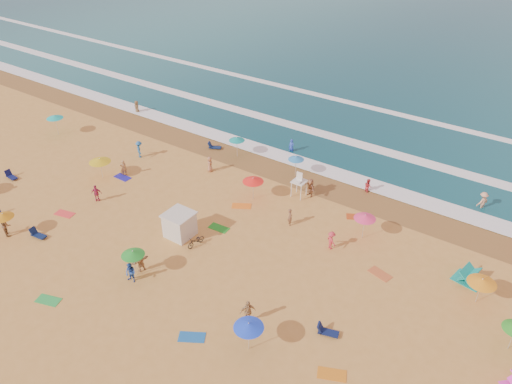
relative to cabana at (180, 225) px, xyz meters
The scene contains 13 objects.
ground 1.38m from the cabana, 106.62° to the left, with size 220.00×220.00×0.00m, color gold.
ocean 84.91m from the cabana, 90.18° to the left, with size 220.00×140.00×0.18m, color #0C4756.
wet_sand 13.45m from the cabana, 91.16° to the left, with size 220.00×220.00×0.00m, color olive.
surf_foam 22.25m from the cabana, 90.70° to the left, with size 200.00×18.70×0.05m.
cabana is the anchor object (origin of this frame).
cabana_roof 1.06m from the cabana, 90.00° to the left, with size 2.20×2.20×0.12m, color silver.
bicycle 2.00m from the cabana, ahead, with size 0.58×1.67×0.88m, color black.
lifeguard_stand 11.59m from the cabana, 64.78° to the left, with size 1.20×1.20×2.10m, color white, non-canonical shape.
beach_umbrellas 2.32m from the cabana, 20.82° to the left, with size 56.66×31.82×0.69m.
loungers 4.78m from the cabana, 29.88° to the right, with size 53.92×24.51×0.34m.
towels 1.41m from the cabana, 87.04° to the right, with size 47.50×22.76×0.03m.
popup_tents 23.57m from the cabana, ahead, with size 7.44×9.89×1.20m.
beachgoers 5.17m from the cabana, 97.44° to the left, with size 41.15×26.95×2.09m.
Camera 1 is at (23.59, -23.96, 24.89)m, focal length 35.00 mm.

